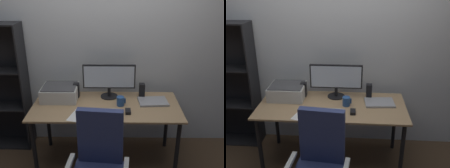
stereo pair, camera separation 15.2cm
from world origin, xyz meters
The scene contains 13 objects.
ground_plane centered at (0.00, 0.00, 0.00)m, with size 12.00×12.00×0.00m, color #4C3826.
back_wall centered at (0.00, 0.53, 1.30)m, with size 6.40×0.10×2.60m, color silver.
desk centered at (0.00, 0.00, 0.66)m, with size 1.61×0.72×0.74m.
monitor centered at (0.03, 0.22, 0.97)m, with size 0.60×0.20×0.39m.
keyboard centered at (0.00, -0.16, 0.75)m, with size 0.29×0.11×0.02m, color silver.
mouse centered at (0.23, -0.17, 0.76)m, with size 0.06×0.10×0.03m, color black.
coffee_mug centered at (0.16, 0.00, 0.79)m, with size 0.10×0.08×0.10m.
laptop centered at (0.52, 0.08, 0.75)m, with size 0.32×0.23×0.02m, color #99999E.
speaker_left centered at (-0.35, 0.21, 0.82)m, with size 0.06×0.07×0.17m, color black.
speaker_right centered at (0.41, 0.21, 0.82)m, with size 0.06×0.07×0.17m, color black.
printer centered at (-0.53, 0.16, 0.82)m, with size 0.40×0.34×0.16m.
paper_sheet centered at (-0.24, -0.22, 0.74)m, with size 0.21×0.30×0.00m, color white.
bookshelf centered at (-1.34, 0.36, 0.78)m, with size 0.70×0.28×1.58m.
Camera 2 is at (0.25, -2.53, 2.04)m, focal length 41.68 mm.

